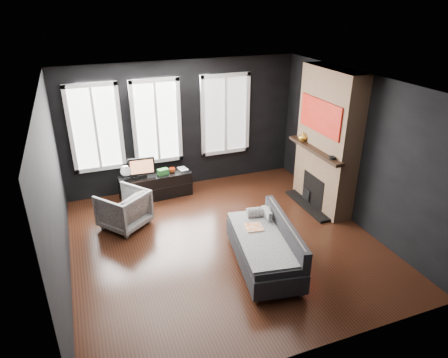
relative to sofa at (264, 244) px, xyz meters
name	(u,v)px	position (x,y,z in m)	size (l,w,h in m)	color
floor	(225,242)	(-0.34, 0.80, -0.38)	(5.00, 5.00, 0.00)	black
ceiling	(225,84)	(-0.34, 0.80, 2.32)	(5.00, 5.00, 0.00)	white
wall_back	(183,126)	(-0.34, 3.30, 0.97)	(5.00, 0.02, 2.70)	black
wall_left	(55,196)	(-2.84, 0.80, 0.97)	(0.02, 5.00, 2.70)	black
wall_right	(356,150)	(2.16, 0.80, 0.97)	(0.02, 5.00, 2.70)	black
windows	(159,78)	(-0.79, 3.26, 2.00)	(4.00, 0.16, 1.76)	white
fireplace	(327,141)	(1.96, 1.40, 0.97)	(0.70, 1.62, 2.70)	#93724C
sofa	(264,244)	(0.00, 0.00, 0.00)	(0.88, 1.77, 0.76)	#242326
stripe_pillow	(267,217)	(0.27, 0.47, 0.17)	(0.07, 0.29, 0.29)	gray
armchair	(124,207)	(-1.85, 1.95, 0.00)	(0.75, 0.70, 0.77)	white
media_console	(156,186)	(-1.07, 2.90, -0.13)	(1.46, 0.46, 0.50)	black
monitor	(142,166)	(-1.33, 2.87, 0.36)	(0.53, 0.11, 0.47)	black
desk_fan	(126,173)	(-1.64, 2.86, 0.28)	(0.22, 0.22, 0.31)	gray
mug	(172,169)	(-0.71, 2.89, 0.18)	(0.12, 0.10, 0.12)	#CC4215
book	(179,165)	(-0.55, 2.95, 0.24)	(0.17, 0.02, 0.24)	tan
storage_box	(163,172)	(-0.91, 2.86, 0.18)	(0.21, 0.13, 0.11)	#296A2A
mantel_vase	(303,137)	(1.71, 1.85, 0.94)	(0.18, 0.19, 0.18)	yellow
mantel_clock	(332,158)	(1.71, 0.85, 0.87)	(0.12, 0.12, 0.04)	black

